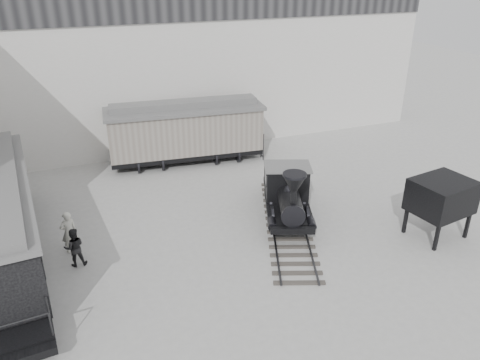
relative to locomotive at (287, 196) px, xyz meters
name	(u,v)px	position (x,y,z in m)	size (l,w,h in m)	color
ground	(280,267)	(-2.00, -3.45, -1.20)	(90.00, 90.00, 0.00)	#9E9E9B
north_wall	(178,61)	(-2.00, 11.53, 4.35)	(34.00, 2.51, 11.00)	silver
locomotive	(287,196)	(0.00, 0.00, 0.00)	(5.13, 9.31, 3.25)	#38352F
boxcar	(185,130)	(-2.54, 8.61, 0.80)	(9.55, 3.82, 3.81)	black
visitor_a	(69,232)	(-9.77, 0.81, -0.26)	(0.69, 0.45, 1.89)	silver
visitor_b	(74,247)	(-9.64, -0.32, -0.37)	(0.81, 0.63, 1.67)	black
coal_hopper	(441,200)	(5.55, -3.79, 0.56)	(2.76, 2.38, 2.70)	black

